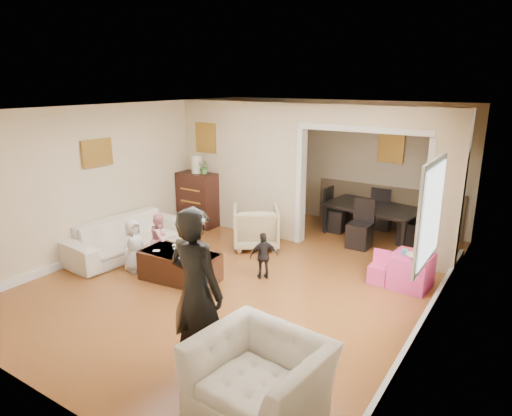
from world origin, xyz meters
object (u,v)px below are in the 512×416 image
Objects in this scene: sofa at (128,236)px; armchair_back at (256,227)px; dining_table at (372,222)px; table_lamp at (197,164)px; play_table at (411,271)px; dresser at (198,199)px; child_kneel_b at (160,239)px; child_kneel_a at (134,246)px; coffee_cup at (182,252)px; cyan_cup at (405,252)px; coffee_table at (180,266)px; adult_person at (196,291)px; armchair_front at (260,380)px; child_toddler at (264,256)px.

sofa is 2.63× the size of armchair_back.
table_lamp is at bearing -151.33° from dining_table.
play_table is at bearing -47.70° from dining_table.
table_lamp is (-1.72, 0.41, 0.94)m from armchair_back.
armchair_back is 0.74× the size of dresser.
table_lamp is (-0.02, 1.94, 1.00)m from sofa.
play_table is at bearing -96.71° from child_kneel_b.
coffee_cup is at bearing -80.61° from child_kneel_a.
dresser is 4.64m from play_table.
play_table is at bearing 26.57° from cyan_cup.
dining_table is (-1.15, 1.90, -0.25)m from cyan_cup.
coffee_table is 3.48m from play_table.
adult_person is at bearing -111.73° from cyan_cup.
dresser is at bearing -151.33° from dining_table.
armchair_front is at bearing -112.26° from child_kneel_a.
adult_person is 2.43× the size of child_toddler.
table_lamp is 3.14m from child_toddler.
armchair_front is 3.18m from coffee_table.
sofa is at bearing -127.94° from dining_table.
play_table is at bearing -7.50° from table_lamp.
play_table is 0.62× the size of child_kneel_b.
child_kneel_b is (-3.76, -1.36, 0.18)m from play_table.
adult_person is at bearing -115.11° from sofa.
coffee_table is at bearing -55.90° from dresser.
sofa is 2.60m from child_toddler.
coffee_table is at bearing -139.82° from child_kneel_b.
adult_person reaches higher than coffee_cup.
coffee_cup is (-0.09, -1.91, 0.12)m from armchair_back.
adult_person is at bearing -49.99° from table_lamp.
dresser reaches higher than coffee_cup.
child_kneel_b is (0.15, 0.45, 0.01)m from child_kneel_a.
child_kneel_b reaches higher than armchair_front.
armchair_back is 1.13× the size of child_toddler.
table_lamp reaches higher than child_kneel_b.
armchair_front is 3.84m from child_kneel_a.
sofa is 1.55m from coffee_table.
armchair_front is 3.00m from child_toddler.
dresser reaches higher than sofa.
child_toddler is at bearing -71.86° from adult_person.
cyan_cup is at bearing -108.98° from adult_person.
table_lamp reaches higher than sofa.
dining_table is (1.81, 3.51, 0.09)m from coffee_table.
sofa reaches higher than play_table.
armchair_front is (4.12, -2.13, 0.05)m from sofa.
child_toddler is at bearing -155.61° from play_table.
coffee_cup is 1.30× the size of cyan_cup.
child_kneel_b is at bearing -67.00° from table_lamp.
armchair_back is at bearing 84.28° from coffee_table.
armchair_back reaches higher than sofa.
armchair_front is at bearing 168.37° from adult_person.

